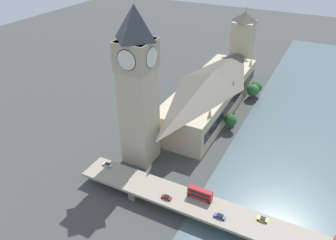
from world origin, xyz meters
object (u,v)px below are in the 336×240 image
(road_bridge, at_px, (276,234))
(double_decker_bus_mid, at_px, (200,193))
(clock_tower, at_px, (138,84))
(car_northbound_lead, at_px, (166,197))
(car_northbound_tail, at_px, (107,165))
(parliament_hall, at_px, (211,92))
(victoria_tower, at_px, (242,45))
(car_northbound_mid, at_px, (263,219))
(car_southbound_tail, at_px, (220,216))

(road_bridge, bearing_deg, double_decker_bus_mid, -5.88)
(clock_tower, relative_size, car_northbound_lead, 17.63)
(double_decker_bus_mid, height_order, car_northbound_tail, double_decker_bus_mid)
(parliament_hall, height_order, road_bridge, parliament_hall)
(clock_tower, relative_size, car_northbound_tail, 16.77)
(parliament_hall, distance_m, victoria_tower, 62.57)
(clock_tower, relative_size, double_decker_bus_mid, 7.25)
(car_northbound_mid, distance_m, car_northbound_tail, 70.68)
(parliament_hall, distance_m, car_northbound_lead, 87.54)
(clock_tower, xyz_separation_m, car_southbound_tail, (-49.44, 24.51, -33.81))
(parliament_hall, relative_size, car_southbound_tail, 22.14)
(parliament_hall, distance_m, car_southbound_tail, 93.42)
(car_northbound_lead, relative_size, car_northbound_mid, 1.10)
(victoria_tower, distance_m, double_decker_bus_mid, 144.61)
(parliament_hall, bearing_deg, double_decker_bus_mid, 107.97)
(victoria_tower, xyz_separation_m, double_decker_bus_mid, (-25.96, 141.43, -15.36))
(road_bridge, xyz_separation_m, car_northbound_tail, (76.45, -2.91, 1.70))
(victoria_tower, relative_size, road_bridge, 0.31)
(victoria_tower, height_order, car_northbound_lead, victoria_tower)
(victoria_tower, relative_size, double_decker_bus_mid, 5.02)
(victoria_tower, bearing_deg, parliament_hall, 90.05)
(double_decker_bus_mid, bearing_deg, parliament_hall, -72.03)
(road_bridge, relative_size, car_northbound_lead, 39.47)
(victoria_tower, bearing_deg, road_bridge, 111.50)
(car_southbound_tail, bearing_deg, double_decker_bus_mid, -29.34)
(road_bridge, bearing_deg, car_northbound_mid, -29.15)
(victoria_tower, distance_m, car_northbound_mid, 151.38)
(victoria_tower, relative_size, car_southbound_tail, 11.34)
(road_bridge, bearing_deg, clock_tower, -17.30)
(car_northbound_tail, bearing_deg, victoria_tower, -97.83)
(clock_tower, distance_m, car_northbound_mid, 74.84)
(road_bridge, bearing_deg, car_southbound_tail, 7.61)
(parliament_hall, distance_m, clock_tower, 68.49)
(clock_tower, relative_size, victoria_tower, 1.44)
(clock_tower, height_order, victoria_tower, clock_tower)
(road_bridge, bearing_deg, parliament_hall, -55.58)
(parliament_hall, distance_m, car_northbound_tail, 82.73)
(parliament_hall, relative_size, car_northbound_lead, 23.84)
(car_northbound_tail, bearing_deg, double_decker_bus_mid, -179.64)
(double_decker_bus_mid, bearing_deg, car_southbound_tail, 150.66)
(road_bridge, distance_m, double_decker_bus_mid, 31.38)
(car_northbound_lead, relative_size, car_southbound_tail, 0.93)
(double_decker_bus_mid, height_order, car_northbound_mid, double_decker_bus_mid)
(parliament_hall, height_order, car_northbound_mid, parliament_hall)
(road_bridge, bearing_deg, victoria_tower, -68.50)
(parliament_hall, xyz_separation_m, car_northbound_lead, (-14.08, 86.19, -6.12))
(victoria_tower, distance_m, car_southbound_tail, 152.80)
(car_northbound_lead, bearing_deg, parliament_hall, -80.72)
(parliament_hall, relative_size, road_bridge, 0.60)
(car_southbound_tail, bearing_deg, parliament_hall, -66.98)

